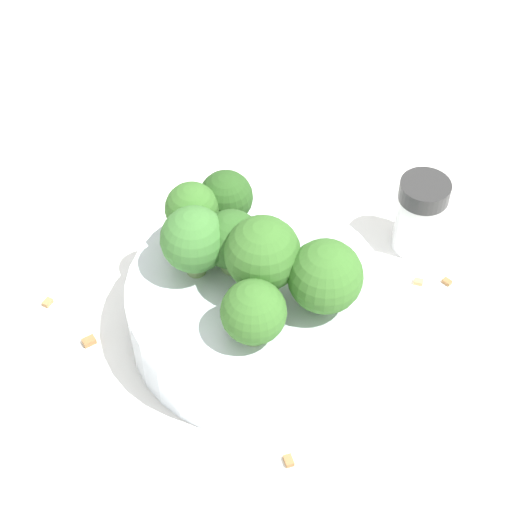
% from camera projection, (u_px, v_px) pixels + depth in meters
% --- Properties ---
extents(ground_plane, '(3.00, 3.00, 0.00)m').
position_uv_depth(ground_plane, '(256.00, 329.00, 0.65)').
color(ground_plane, white).
extents(bowl, '(0.19, 0.19, 0.05)m').
position_uv_depth(bowl, '(256.00, 308.00, 0.64)').
color(bowl, silver).
rests_on(bowl, ground_plane).
extents(broccoli_floret_0, '(0.05, 0.05, 0.07)m').
position_uv_depth(broccoli_floret_0, '(266.00, 250.00, 0.59)').
color(broccoli_floret_0, '#7A9E5B').
rests_on(broccoli_floret_0, bowl).
extents(broccoli_floret_1, '(0.04, 0.04, 0.05)m').
position_uv_depth(broccoli_floret_1, '(232.00, 241.00, 0.61)').
color(broccoli_floret_1, '#84AD66').
rests_on(broccoli_floret_1, bowl).
extents(broccoli_floret_2, '(0.05, 0.05, 0.06)m').
position_uv_depth(broccoli_floret_2, '(325.00, 277.00, 0.58)').
color(broccoli_floret_2, '#7A9E5B').
rests_on(broccoli_floret_2, bowl).
extents(broccoli_floret_3, '(0.05, 0.05, 0.06)m').
position_uv_depth(broccoli_floret_3, '(194.00, 240.00, 0.60)').
color(broccoli_floret_3, '#7A9E5B').
rests_on(broccoli_floret_3, bowl).
extents(broccoli_floret_4, '(0.04, 0.04, 0.05)m').
position_uv_depth(broccoli_floret_4, '(254.00, 313.00, 0.57)').
color(broccoli_floret_4, '#8EB770').
rests_on(broccoli_floret_4, bowl).
extents(broccoli_floret_5, '(0.04, 0.04, 0.05)m').
position_uv_depth(broccoli_floret_5, '(226.00, 198.00, 0.64)').
color(broccoli_floret_5, '#7A9E5B').
rests_on(broccoli_floret_5, bowl).
extents(broccoli_floret_6, '(0.04, 0.04, 0.05)m').
position_uv_depth(broccoli_floret_6, '(192.00, 210.00, 0.62)').
color(broccoli_floret_6, '#84AD66').
rests_on(broccoli_floret_6, bowl).
extents(pepper_shaker, '(0.04, 0.04, 0.07)m').
position_uv_depth(pepper_shaker, '(420.00, 215.00, 0.69)').
color(pepper_shaker, silver).
rests_on(pepper_shaker, ground_plane).
extents(almond_crumb_0, '(0.01, 0.01, 0.01)m').
position_uv_depth(almond_crumb_0, '(419.00, 280.00, 0.68)').
color(almond_crumb_0, tan).
rests_on(almond_crumb_0, ground_plane).
extents(almond_crumb_1, '(0.01, 0.01, 0.01)m').
position_uv_depth(almond_crumb_1, '(447.00, 280.00, 0.68)').
color(almond_crumb_1, olive).
rests_on(almond_crumb_1, ground_plane).
extents(almond_crumb_2, '(0.01, 0.01, 0.01)m').
position_uv_depth(almond_crumb_2, '(47.00, 301.00, 0.67)').
color(almond_crumb_2, '#AD7F4C').
rests_on(almond_crumb_2, ground_plane).
extents(almond_crumb_3, '(0.01, 0.01, 0.01)m').
position_uv_depth(almond_crumb_3, '(89.00, 339.00, 0.64)').
color(almond_crumb_3, olive).
rests_on(almond_crumb_3, ground_plane).
extents(almond_crumb_4, '(0.01, 0.01, 0.01)m').
position_uv_depth(almond_crumb_4, '(289.00, 459.00, 0.58)').
color(almond_crumb_4, olive).
rests_on(almond_crumb_4, ground_plane).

